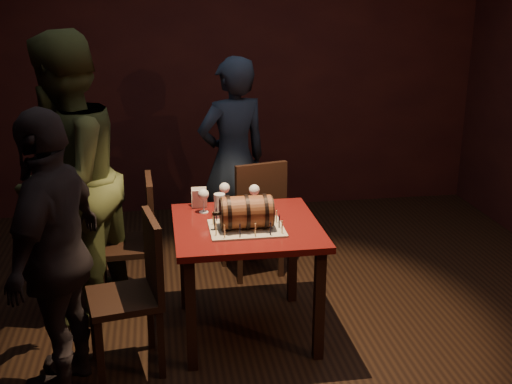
# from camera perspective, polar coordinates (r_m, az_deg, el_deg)

# --- Properties ---
(room_shell) EXTENTS (5.04, 5.04, 2.80)m
(room_shell) POSITION_cam_1_polar(r_m,az_deg,el_deg) (3.80, 1.33, 6.29)
(room_shell) COLOR black
(room_shell) RESTS_ON ground
(pub_table) EXTENTS (0.90, 0.90, 0.75)m
(pub_table) POSITION_cam_1_polar(r_m,az_deg,el_deg) (4.03, -0.85, -4.33)
(pub_table) COLOR #460B0B
(pub_table) RESTS_ON ground
(cake_board) EXTENTS (0.45, 0.35, 0.01)m
(cake_board) POSITION_cam_1_polar(r_m,az_deg,el_deg) (3.90, -0.85, -3.24)
(cake_board) COLOR #ADA08B
(cake_board) RESTS_ON pub_table
(barrel_cake) EXTENTS (0.37, 0.21, 0.21)m
(barrel_cake) POSITION_cam_1_polar(r_m,az_deg,el_deg) (3.87, -0.86, -1.79)
(barrel_cake) COLOR brown
(barrel_cake) RESTS_ON cake_board
(birthday_candles) EXTENTS (0.40, 0.30, 0.09)m
(birthday_candles) POSITION_cam_1_polar(r_m,az_deg,el_deg) (3.89, -0.84, -2.60)
(birthday_candles) COLOR #FFE598
(birthday_candles) RESTS_ON cake_board
(wine_glass_left) EXTENTS (0.07, 0.07, 0.16)m
(wine_glass_left) POSITION_cam_1_polar(r_m,az_deg,el_deg) (4.16, -4.70, -0.31)
(wine_glass_left) COLOR silver
(wine_glass_left) RESTS_ON pub_table
(wine_glass_mid) EXTENTS (0.07, 0.07, 0.16)m
(wine_glass_mid) POSITION_cam_1_polar(r_m,az_deg,el_deg) (4.28, -2.82, 0.27)
(wine_glass_mid) COLOR silver
(wine_glass_mid) RESTS_ON pub_table
(wine_glass_right) EXTENTS (0.07, 0.07, 0.16)m
(wine_glass_right) POSITION_cam_1_polar(r_m,az_deg,el_deg) (4.24, -0.16, 0.10)
(wine_glass_right) COLOR silver
(wine_glass_right) RESTS_ON pub_table
(pint_of_ale) EXTENTS (0.07, 0.07, 0.15)m
(pint_of_ale) POSITION_cam_1_polar(r_m,az_deg,el_deg) (4.10, -3.26, -1.21)
(pint_of_ale) COLOR silver
(pint_of_ale) RESTS_ON pub_table
(menu_card) EXTENTS (0.10, 0.05, 0.13)m
(menu_card) POSITION_cam_1_polar(r_m,az_deg,el_deg) (4.27, -5.06, -0.57)
(menu_card) COLOR white
(menu_card) RESTS_ON pub_table
(chair_back) EXTENTS (0.48, 0.48, 0.93)m
(chair_back) POSITION_cam_1_polar(r_m,az_deg,el_deg) (4.86, 0.00, -1.80)
(chair_back) COLOR black
(chair_back) RESTS_ON ground
(chair_left_rear) EXTENTS (0.41, 0.41, 0.93)m
(chair_left_rear) POSITION_cam_1_polar(r_m,az_deg,el_deg) (4.49, -10.54, -3.83)
(chair_left_rear) COLOR black
(chair_left_rear) RESTS_ON ground
(chair_left_front) EXTENTS (0.47, 0.47, 0.93)m
(chair_left_front) POSITION_cam_1_polar(r_m,az_deg,el_deg) (3.78, -10.49, -8.17)
(chair_left_front) COLOR black
(chair_left_front) RESTS_ON ground
(person_back) EXTENTS (0.70, 0.58, 1.65)m
(person_back) POSITION_cam_1_polar(r_m,az_deg,el_deg) (5.14, -2.05, 2.85)
(person_back) COLOR #192232
(person_back) RESTS_ON ground
(person_left_rear) EXTENTS (1.03, 1.14, 1.91)m
(person_left_rear) POSITION_cam_1_polar(r_m,az_deg,el_deg) (4.32, -16.50, 0.93)
(person_left_rear) COLOR #383F1F
(person_left_rear) RESTS_ON ground
(person_left_front) EXTENTS (0.66, 1.01, 1.60)m
(person_left_front) POSITION_cam_1_polar(r_m,az_deg,el_deg) (3.60, -17.37, -5.30)
(person_left_front) COLOR black
(person_left_front) RESTS_ON ground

